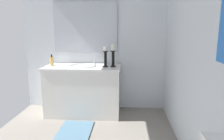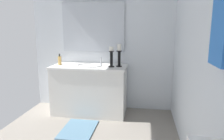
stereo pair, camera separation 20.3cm
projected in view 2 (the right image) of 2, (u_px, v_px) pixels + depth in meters
The scene contains 10 objects.
wall_back at pixel (200, 45), 1.87m from camera, with size 3.01×0.04×2.45m, color silver.
wall_left at pixel (102, 38), 3.51m from camera, with size 0.04×2.42×2.45m, color silver.
vanity_cabinet at pixel (90, 89), 3.38m from camera, with size 0.58×1.20×0.79m.
sink_basin at pixel (89, 68), 3.31m from camera, with size 0.40×0.40×0.24m.
mirror at pixel (93, 27), 3.46m from camera, with size 0.02×1.06×0.81m, color silver.
candle_holder_tall at pixel (119, 55), 3.18m from camera, with size 0.09×0.09×0.35m.
candle_holder_short at pixel (111, 56), 3.17m from camera, with size 0.09×0.09×0.31m.
soap_bottle at pixel (60, 60), 3.37m from camera, with size 0.06×0.06×0.18m.
towel_near_vanity at pixel (220, 29), 1.15m from camera, with size 0.24×0.03×0.42m, color blue.
bath_mat at pixel (79, 129), 2.85m from camera, with size 0.60×0.44×0.02m, color slate.
Camera 2 is at (1.98, 0.73, 1.37)m, focal length 33.14 mm.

